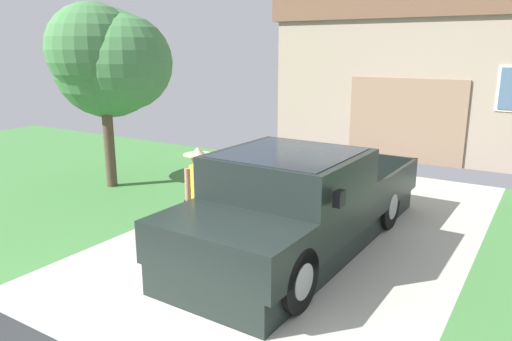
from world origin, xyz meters
TOP-DOWN VIEW (x-y plane):
  - pickup_truck at (0.15, 3.45)m, footprint 2.16×5.44m
  - person_with_hat at (-1.11, 2.75)m, footprint 0.45×0.45m
  - handbag at (-1.29, 2.45)m, footprint 0.36×0.19m
  - house_with_garage at (0.05, 13.15)m, footprint 8.67×5.55m
  - front_yard_tree at (-5.09, 4.70)m, footprint 2.78×2.61m

SIDE VIEW (x-z plane):
  - handbag at x=-1.29m, z-range -0.09..0.31m
  - pickup_truck at x=0.15m, z-range -0.09..1.49m
  - person_with_hat at x=-1.11m, z-range 0.10..1.72m
  - house_with_garage at x=0.05m, z-range 0.02..4.64m
  - front_yard_tree at x=-5.09m, z-range 0.79..4.80m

